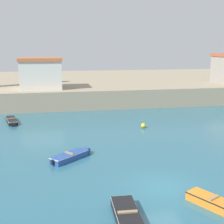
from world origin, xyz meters
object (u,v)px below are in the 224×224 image
Objects in this scene: dinghy_blue_1 at (70,156)px; dinghy_black_3 at (128,218)px; dinghy_orange_2 at (215,203)px; harbor_shed_near_wharf at (41,73)px; mooring_buoy at (143,126)px; dinghy_black_4 at (12,120)px.

dinghy_black_3 is (2.23, -9.81, 0.01)m from dinghy_blue_1.
dinghy_orange_2 is 0.56× the size of harbor_shed_near_wharf.
mooring_buoy is 0.09× the size of harbor_shed_near_wharf.
mooring_buoy is at bearing -20.80° from dinghy_black_4.
dinghy_black_3 is at bearing -81.78° from harbor_shed_near_wharf.
dinghy_orange_2 is at bearing -93.97° from mooring_buoy.
dinghy_blue_1 is 15.11m from dinghy_black_4.
dinghy_orange_2 is 5.13m from dinghy_black_3.
dinghy_blue_1 is 0.56× the size of harbor_shed_near_wharf.
harbor_shed_near_wharf is at bearing 126.09° from mooring_buoy.
dinghy_black_3 is at bearing -77.21° from dinghy_blue_1.
mooring_buoy is at bearing -53.91° from harbor_shed_near_wharf.
harbor_shed_near_wharf reaches higher than dinghy_black_3.
mooring_buoy is at bearing 86.03° from dinghy_orange_2.
dinghy_blue_1 is 0.79× the size of dinghy_black_3.
dinghy_orange_2 is 0.81× the size of dinghy_black_4.
dinghy_black_3 reaches higher than dinghy_black_4.
dinghy_black_4 is at bearing 159.20° from mooring_buoy.
dinghy_blue_1 reaches higher than dinghy_black_4.
dinghy_black_4 is 0.69× the size of harbor_shed_near_wharf.
dinghy_black_3 is at bearing -70.87° from dinghy_black_4.
dinghy_orange_2 is at bearing -60.04° from dinghy_black_4.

